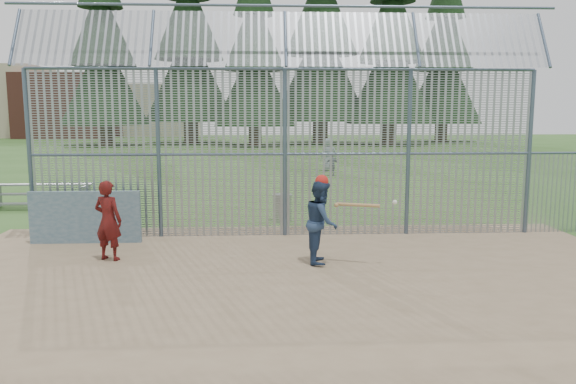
{
  "coord_description": "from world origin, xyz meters",
  "views": [
    {
      "loc": [
        -0.6,
        -9.92,
        3.04
      ],
      "look_at": [
        0.0,
        2.0,
        1.3
      ],
      "focal_mm": 35.0,
      "sensor_mm": 36.0,
      "label": 1
    }
  ],
  "objects": [
    {
      "name": "bg_kid_seated",
      "position": [
        2.77,
        16.03,
        0.52
      ],
      "size": [
        0.62,
        0.28,
        1.03
      ],
      "primitive_type": "imported",
      "rotation": [
        0.0,
        0.0,
        3.1
      ],
      "color": "slate",
      "rests_on": "ground"
    },
    {
      "name": "batting_gear",
      "position": [
        0.77,
        0.94,
        1.56
      ],
      "size": [
        1.56,
        0.5,
        0.63
      ],
      "color": "red",
      "rests_on": "ground"
    },
    {
      "name": "dugout_wall",
      "position": [
        -4.6,
        2.9,
        0.62
      ],
      "size": [
        2.5,
        0.12,
        1.2
      ],
      "primitive_type": "cube",
      "color": "#38566B",
      "rests_on": "dirt_infield"
    },
    {
      "name": "bg_kid_standing",
      "position": [
        2.86,
        17.98,
        0.85
      ],
      "size": [
        0.9,
        0.66,
        1.69
      ],
      "primitive_type": "imported",
      "rotation": [
        0.0,
        0.0,
        3.29
      ],
      "color": "slate",
      "rests_on": "ground"
    },
    {
      "name": "distant_buildings",
      "position": [
        -23.18,
        56.49,
        3.6
      ],
      "size": [
        26.5,
        10.5,
        8.0
      ],
      "color": "brown",
      "rests_on": "ground"
    },
    {
      "name": "onlooker",
      "position": [
        -3.68,
        1.38,
        0.84
      ],
      "size": [
        0.69,
        0.57,
        1.63
      ],
      "primitive_type": "imported",
      "rotation": [
        0.0,
        0.0,
        2.79
      ],
      "color": "maroon",
      "rests_on": "dirt_infield"
    },
    {
      "name": "bleacher",
      "position": [
        -7.47,
        7.77,
        0.41
      ],
      "size": [
        3.0,
        0.95,
        0.72
      ],
      "color": "gray",
      "rests_on": "ground"
    },
    {
      "name": "backstop_fence",
      "position": [
        1.81,
        3.43,
        2.36
      ],
      "size": [
        20.09,
        0.81,
        5.3
      ],
      "color": "#47566B",
      "rests_on": "ground"
    },
    {
      "name": "ground",
      "position": [
        0.0,
        0.0,
        0.0
      ],
      "size": [
        120.0,
        120.0,
        0.0
      ],
      "primitive_type": "plane",
      "color": "#2D511E",
      "rests_on": "ground"
    },
    {
      "name": "batter",
      "position": [
        0.61,
        0.98,
        0.85
      ],
      "size": [
        0.72,
        0.88,
        1.66
      ],
      "primitive_type": "imported",
      "rotation": [
        0.0,
        0.0,
        1.45
      ],
      "color": "navy",
      "rests_on": "dirt_infield"
    },
    {
      "name": "trash_can",
      "position": [
        0.01,
        5.34,
        0.38
      ],
      "size": [
        0.56,
        0.56,
        0.82
      ],
      "color": "gray",
      "rests_on": "ground"
    },
    {
      "name": "dirt_infield",
      "position": [
        0.0,
        -0.5,
        0.01
      ],
      "size": [
        14.0,
        10.0,
        0.02
      ],
      "primitive_type": "cube",
      "color": "#756047",
      "rests_on": "ground"
    },
    {
      "name": "conifer_row",
      "position": [
        1.93,
        41.51,
        10.83
      ],
      "size": [
        38.48,
        12.26,
        20.2
      ],
      "color": "#332319",
      "rests_on": "ground"
    }
  ]
}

